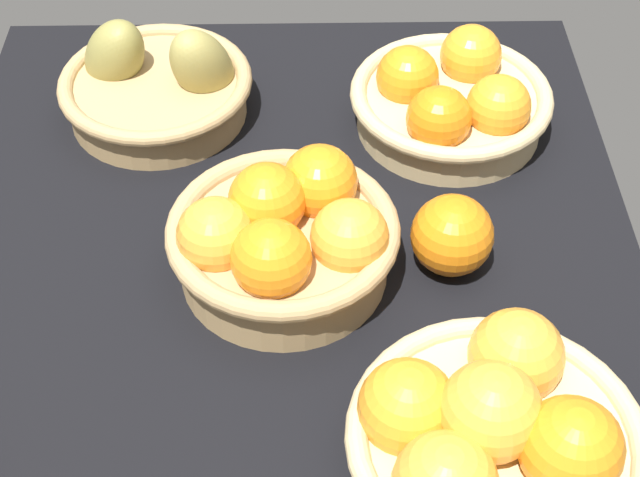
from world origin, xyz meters
TOP-DOWN VIEW (x-y plane):
  - market_tray at (0.00, 0.00)cm, footprint 84.00×72.00cm
  - basket_near_left_pears at (-24.02, -14.62)cm, footprint 22.11×22.26cm
  - basket_center at (1.95, 0.13)cm, footprint 22.40×22.40cm
  - basket_far_left at (-20.27, 18.63)cm, footprint 22.77×22.77cm
  - basket_far_right at (23.68, 16.93)cm, footprint 24.77×24.77cm
  - loose_orange_front_gap at (0.97, 16.34)cm, footprint 8.13×8.13cm

SIDE VIEW (x-z plane):
  - market_tray at x=0.00cm, z-range 0.00..3.00cm
  - basket_near_left_pears at x=-24.02cm, z-range -0.18..13.74cm
  - basket_far_left at x=-20.27cm, z-range 2.12..11.88cm
  - loose_orange_front_gap at x=0.97cm, z-range 3.00..11.13cm
  - basket_far_right at x=23.68cm, z-range 1.57..12.99cm
  - basket_center at x=1.95cm, z-range 2.31..14.07cm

